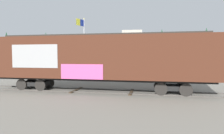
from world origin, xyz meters
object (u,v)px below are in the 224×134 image
object	(u,v)px
freight_car	(99,58)
parked_car_blue	(95,72)
flagpole	(83,38)
parked_car_black	(142,74)

from	to	relation	value
freight_car	parked_car_blue	bearing A→B (deg)	108.91
freight_car	flagpole	distance (m)	12.19
freight_car	flagpole	bearing A→B (deg)	116.25
parked_car_blue	parked_car_black	world-z (taller)	parked_car_blue
parked_car_black	flagpole	bearing A→B (deg)	157.35
flagpole	parked_car_blue	world-z (taller)	flagpole
flagpole	parked_car_black	bearing A→B (deg)	-22.65
flagpole	parked_car_blue	distance (m)	6.17
freight_car	parked_car_black	distance (m)	8.05
flagpole	parked_car_blue	size ratio (longest dim) A/B	1.87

